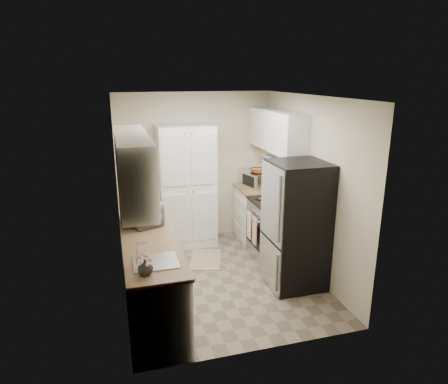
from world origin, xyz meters
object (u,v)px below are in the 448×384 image
object	(u,v)px
wine_bottle	(145,202)
toaster_oven	(258,180)
pantry_cabinet	(187,187)
electric_range	(274,229)
refrigerator	(296,225)
microwave	(142,212)

from	to	relation	value
wine_bottle	toaster_oven	bearing A→B (deg)	22.18
wine_bottle	pantry_cabinet	bearing A→B (deg)	49.20
pantry_cabinet	wine_bottle	xyz separation A→B (m)	(-0.75, -0.87, 0.08)
electric_range	refrigerator	xyz separation A→B (m)	(-0.03, -0.80, 0.37)
pantry_cabinet	electric_range	xyz separation A→B (m)	(1.17, -0.93, -0.52)
pantry_cabinet	refrigerator	xyz separation A→B (m)	(1.14, -1.73, -0.15)
pantry_cabinet	toaster_oven	world-z (taller)	pantry_cabinet
electric_range	toaster_oven	distance (m)	1.03
refrigerator	toaster_oven	xyz separation A→B (m)	(0.07, 1.66, 0.20)
microwave	electric_range	bearing A→B (deg)	-102.05
pantry_cabinet	refrigerator	world-z (taller)	pantry_cabinet
pantry_cabinet	wine_bottle	bearing A→B (deg)	-130.80
pantry_cabinet	microwave	bearing A→B (deg)	-122.59
refrigerator	wine_bottle	bearing A→B (deg)	155.68
pantry_cabinet	refrigerator	distance (m)	2.07
pantry_cabinet	electric_range	world-z (taller)	pantry_cabinet
refrigerator	pantry_cabinet	bearing A→B (deg)	123.46
pantry_cabinet	electric_range	size ratio (longest dim) A/B	1.77
refrigerator	wine_bottle	world-z (taller)	refrigerator
wine_bottle	electric_range	bearing A→B (deg)	-1.63
microwave	wine_bottle	world-z (taller)	wine_bottle
refrigerator	microwave	size ratio (longest dim) A/B	3.12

